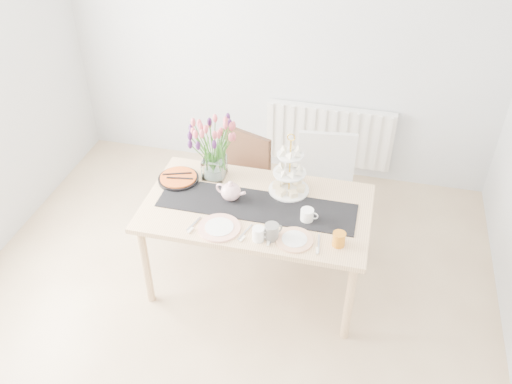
% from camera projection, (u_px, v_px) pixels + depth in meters
% --- Properties ---
extents(room_shell, '(4.50, 4.50, 4.50)m').
position_uv_depth(room_shell, '(202.00, 193.00, 3.03)').
color(room_shell, tan).
rests_on(room_shell, ground).
extents(radiator, '(1.20, 0.08, 0.60)m').
position_uv_depth(radiator, '(329.00, 135.00, 5.15)').
color(radiator, white).
rests_on(radiator, room_shell).
extents(dining_table, '(1.60, 0.90, 0.75)m').
position_uv_depth(dining_table, '(257.00, 214.00, 3.87)').
color(dining_table, tan).
rests_on(dining_table, ground).
extents(chair_brown, '(0.56, 0.56, 0.88)m').
position_uv_depth(chair_brown, '(240.00, 177.00, 4.50)').
color(chair_brown, '#342013').
rests_on(chair_brown, ground).
extents(chair_white, '(0.52, 0.52, 0.94)m').
position_uv_depth(chair_white, '(325.00, 182.00, 4.39)').
color(chair_white, silver).
rests_on(chair_white, ground).
extents(table_runner, '(1.40, 0.35, 0.01)m').
position_uv_depth(table_runner, '(257.00, 205.00, 3.82)').
color(table_runner, black).
rests_on(table_runner, dining_table).
extents(tulip_vase, '(0.59, 0.59, 0.50)m').
position_uv_depth(tulip_vase, '(213.00, 140.00, 3.91)').
color(tulip_vase, silver).
rests_on(tulip_vase, dining_table).
extents(cake_stand, '(0.30, 0.30, 0.44)m').
position_uv_depth(cake_stand, '(289.00, 177.00, 3.88)').
color(cake_stand, gold).
rests_on(cake_stand, dining_table).
extents(teapot, '(0.27, 0.24, 0.15)m').
position_uv_depth(teapot, '(231.00, 192.00, 3.83)').
color(teapot, white).
rests_on(teapot, dining_table).
extents(cream_jug, '(0.09, 0.09, 0.09)m').
position_uv_depth(cream_jug, '(307.00, 215.00, 3.67)').
color(cream_jug, white).
rests_on(cream_jug, dining_table).
extents(tart_tin, '(0.30, 0.30, 0.04)m').
position_uv_depth(tart_tin, '(178.00, 179.00, 4.05)').
color(tart_tin, black).
rests_on(tart_tin, dining_table).
extents(mug_grey, '(0.13, 0.13, 0.11)m').
position_uv_depth(mug_grey, '(272.00, 232.00, 3.52)').
color(mug_grey, slate).
rests_on(mug_grey, dining_table).
extents(mug_white, '(0.09, 0.09, 0.10)m').
position_uv_depth(mug_white, '(258.00, 234.00, 3.51)').
color(mug_white, white).
rests_on(mug_white, dining_table).
extents(mug_orange, '(0.11, 0.11, 0.10)m').
position_uv_depth(mug_orange, '(339.00, 239.00, 3.47)').
color(mug_orange, orange).
rests_on(mug_orange, dining_table).
extents(plate_left, '(0.36, 0.36, 0.01)m').
position_uv_depth(plate_left, '(219.00, 228.00, 3.62)').
color(plate_left, white).
rests_on(plate_left, dining_table).
extents(plate_right, '(0.28, 0.28, 0.01)m').
position_uv_depth(plate_right, '(294.00, 240.00, 3.53)').
color(plate_right, silver).
rests_on(plate_right, dining_table).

